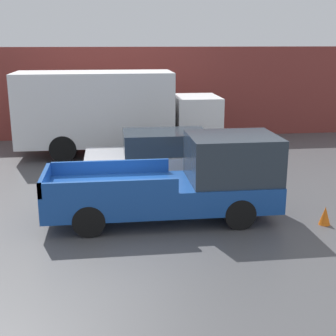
{
  "coord_description": "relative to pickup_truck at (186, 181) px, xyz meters",
  "views": [
    {
      "loc": [
        -0.05,
        -10.99,
        4.43
      ],
      "look_at": [
        1.48,
        1.12,
        1.07
      ],
      "focal_mm": 50.0,
      "sensor_mm": 36.0,
      "label": 1
    }
  ],
  "objects": [
    {
      "name": "pickup_truck",
      "position": [
        0.0,
        0.0,
        0.0
      ],
      "size": [
        5.79,
        1.97,
        2.14
      ],
      "color": "#194799",
      "rests_on": "ground"
    },
    {
      "name": "ground_plane",
      "position": [
        -1.8,
        -0.12,
        -0.99
      ],
      "size": [
        60.0,
        60.0,
        0.0
      ],
      "primitive_type": "plane",
      "color": "#4C4C4F"
    },
    {
      "name": "building_wall",
      "position": [
        -1.8,
        10.47,
        1.07
      ],
      "size": [
        28.0,
        0.15,
        4.12
      ],
      "color": "brown",
      "rests_on": "ground"
    },
    {
      "name": "delivery_truck",
      "position": [
        -1.76,
        7.25,
        0.76
      ],
      "size": [
        7.86,
        2.39,
        3.24
      ],
      "color": "white",
      "rests_on": "ground"
    },
    {
      "name": "traffic_cone",
      "position": [
        3.36,
        -0.87,
        -0.76
      ],
      "size": [
        0.28,
        0.28,
        0.46
      ],
      "color": "orange",
      "rests_on": "ground"
    },
    {
      "name": "car",
      "position": [
        -0.2,
        3.45,
        -0.17
      ],
      "size": [
        4.83,
        1.93,
        1.6
      ],
      "color": "silver",
      "rests_on": "ground"
    }
  ]
}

